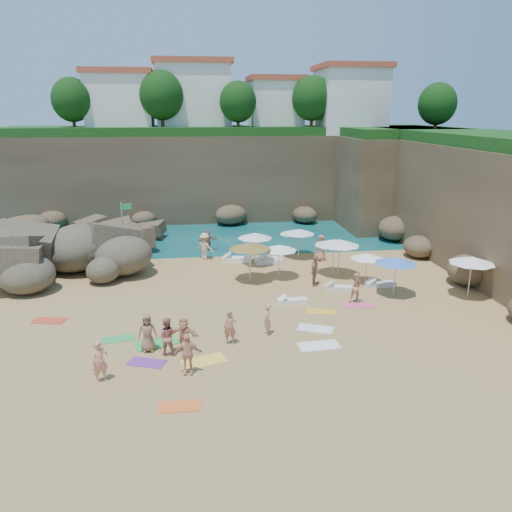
{
  "coord_description": "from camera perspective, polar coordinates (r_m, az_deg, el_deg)",
  "views": [
    {
      "loc": [
        -1.76,
        -25.0,
        10.26
      ],
      "look_at": [
        2.0,
        3.0,
        2.0
      ],
      "focal_mm": 35.0,
      "sensor_mm": 36.0,
      "label": 1
    }
  ],
  "objects": [
    {
      "name": "person_lie_2",
      "position": [
        22.91,
        -12.21,
        -10.06
      ],
      "size": [
        0.96,
        1.77,
        0.46
      ],
      "primitive_type": "imported",
      "rotation": [
        0.0,
        0.0,
        0.07
      ],
      "color": "olive",
      "rests_on": "ground"
    },
    {
      "name": "rock_outcrop",
      "position": [
        33.25,
        -19.25,
        -2.62
      ],
      "size": [
        8.59,
        6.95,
        3.12
      ],
      "primitive_type": null,
      "rotation": [
        0.0,
        0.0,
        0.15
      ],
      "color": "#686047",
      "rests_on": "ground"
    },
    {
      "name": "parasol_6",
      "position": [
        30.58,
        -0.7,
        1.18
      ],
      "size": [
        2.63,
        2.63,
        2.49
      ],
      "color": "silver",
      "rests_on": "ground"
    },
    {
      "name": "parasol_1",
      "position": [
        33.93,
        -0.12,
        2.35
      ],
      "size": [
        2.4,
        2.4,
        2.27
      ],
      "color": "silver",
      "rests_on": "ground"
    },
    {
      "name": "towel_7",
      "position": [
        27.57,
        -22.57,
        -6.84
      ],
      "size": [
        1.78,
        1.16,
        0.03
      ],
      "primitive_type": "cube",
      "rotation": [
        0.0,
        0.0,
        -0.22
      ],
      "color": "red",
      "rests_on": "ground"
    },
    {
      "name": "lounger_1",
      "position": [
        35.21,
        -2.17,
        -0.38
      ],
      "size": [
        2.12,
        0.93,
        0.32
      ],
      "primitive_type": "cube",
      "rotation": [
        0.0,
        0.0,
        -0.12
      ],
      "color": "white",
      "rests_on": "ground"
    },
    {
      "name": "person_lie_4",
      "position": [
        23.11,
        -2.96,
        -9.56
      ],
      "size": [
        0.81,
        1.64,
        0.38
      ],
      "primitive_type": "imported",
      "rotation": [
        0.0,
        0.0,
        -0.15
      ],
      "color": "#A36E51",
      "rests_on": "ground"
    },
    {
      "name": "towel_13",
      "position": [
        24.78,
        6.8,
        -8.24
      ],
      "size": [
        1.91,
        1.47,
        0.03
      ],
      "primitive_type": "cube",
      "rotation": [
        0.0,
        0.0,
        -0.41
      ],
      "color": "white",
      "rests_on": "ground"
    },
    {
      "name": "towel_6",
      "position": [
        22.04,
        -12.38,
        -11.81
      ],
      "size": [
        1.73,
        1.27,
        0.03
      ],
      "primitive_type": "cube",
      "rotation": [
        0.0,
        0.0,
        -0.35
      ],
      "color": "#722D94",
      "rests_on": "ground"
    },
    {
      "name": "towel_5",
      "position": [
        23.13,
        7.2,
        -10.12
      ],
      "size": [
        1.9,
        1.03,
        0.03
      ],
      "primitive_type": "cube",
      "rotation": [
        0.0,
        0.0,
        0.06
      ],
      "color": "white",
      "rests_on": "ground"
    },
    {
      "name": "cliff_back",
      "position": [
        50.52,
        -3.36,
        9.15
      ],
      "size": [
        44.0,
        8.0,
        8.0
      ],
      "primitive_type": "cube",
      "color": "brown",
      "rests_on": "ground"
    },
    {
      "name": "parasol_8",
      "position": [
        32.17,
        8.89,
        1.56
      ],
      "size": [
        2.52,
        2.52,
        2.38
      ],
      "color": "silver",
      "rests_on": "ground"
    },
    {
      "name": "parasol_7",
      "position": [
        31.04,
        12.58,
        0.0
      ],
      "size": [
        2.03,
        2.03,
        1.92
      ],
      "color": "silver",
      "rests_on": "ground"
    },
    {
      "name": "clifftop_trees",
      "position": [
        45.0,
        0.74,
        17.57
      ],
      "size": [
        35.6,
        23.82,
        4.4
      ],
      "color": "#11380F",
      "rests_on": "ground"
    },
    {
      "name": "towel_2",
      "position": [
        18.96,
        -8.71,
        -16.61
      ],
      "size": [
        1.54,
        0.77,
        0.03
      ],
      "primitive_type": "cube",
      "rotation": [
        0.0,
        0.0,
        0.0
      ],
      "color": "orange",
      "rests_on": "ground"
    },
    {
      "name": "person_stand_2",
      "position": [
        35.69,
        -5.88,
        1.11
      ],
      "size": [
        1.31,
        1.15,
        1.93
      ],
      "primitive_type": "imported",
      "rotation": [
        0.0,
        0.0,
        2.52
      ],
      "color": "#EEB587",
      "rests_on": "ground"
    },
    {
      "name": "lounger_0",
      "position": [
        34.74,
        1.51,
        -0.63
      ],
      "size": [
        1.92,
        0.74,
        0.29
      ],
      "primitive_type": "cube",
      "rotation": [
        0.0,
        0.0,
        -0.06
      ],
      "color": "silver",
      "rests_on": "ground"
    },
    {
      "name": "clifftop_buildings",
      "position": [
        51.02,
        -2.45,
        17.38
      ],
      "size": [
        28.48,
        9.48,
        7.0
      ],
      "color": "white",
      "rests_on": "cliff_back"
    },
    {
      "name": "towel_10",
      "position": [
        26.81,
        7.44,
        -6.31
      ],
      "size": [
        1.65,
        1.11,
        0.03
      ],
      "primitive_type": "cube",
      "rotation": [
        0.0,
        0.0,
        -0.25
      ],
      "color": "yellow",
      "rests_on": "ground"
    },
    {
      "name": "parasol_0",
      "position": [
        35.69,
        4.94,
        2.81
      ],
      "size": [
        2.27,
        2.27,
        2.15
      ],
      "color": "silver",
      "rests_on": "ground"
    },
    {
      "name": "lounger_3",
      "position": [
        27.77,
        4.18,
        -5.15
      ],
      "size": [
        1.63,
        0.65,
        0.25
      ],
      "primitive_type": "cube",
      "rotation": [
        0.0,
        0.0,
        0.07
      ],
      "color": "white",
      "rests_on": "ground"
    },
    {
      "name": "person_stand_0",
      "position": [
        20.78,
        -17.4,
        -11.45
      ],
      "size": [
        0.73,
        0.62,
        1.69
      ],
      "primitive_type": "imported",
      "rotation": [
        0.0,
        0.0,
        0.4
      ],
      "color": "tan",
      "rests_on": "ground"
    },
    {
      "name": "towel_11",
      "position": [
        24.45,
        -15.46,
        -9.11
      ],
      "size": [
        1.63,
        1.04,
        0.03
      ],
      "primitive_type": "cube",
      "rotation": [
        0.0,
        0.0,
        0.21
      ],
      "color": "green",
      "rests_on": "ground"
    },
    {
      "name": "towel_4",
      "position": [
        21.77,
        -5.96,
        -11.86
      ],
      "size": [
        2.08,
        1.47,
        0.03
      ],
      "primitive_type": "cube",
      "rotation": [
        0.0,
        0.0,
        0.31
      ],
      "color": "yellow",
      "rests_on": "ground"
    },
    {
      "name": "towel_3",
      "position": [
        23.61,
        -11.3,
        -9.75
      ],
      "size": [
        2.16,
        1.57,
        0.03
      ],
      "primitive_type": "cube",
      "rotation": [
        0.0,
        0.0,
        0.34
      ],
      "color": "green",
      "rests_on": "ground"
    },
    {
      "name": "seawater",
      "position": [
        55.97,
        -5.74,
        5.66
      ],
      "size": [
        120.0,
        120.0,
        0.0
      ],
      "primitive_type": "plane",
      "color": "#0C4751",
      "rests_on": "ground"
    },
    {
      "name": "towel_9",
      "position": [
        28.03,
        11.6,
        -5.49
      ],
      "size": [
        1.81,
        1.12,
        0.03
      ],
      "primitive_type": "cube",
      "rotation": [
        0.0,
        0.0,
        -0.17
      ],
      "color": "#DF5778",
      "rests_on": "ground"
    },
    {
      "name": "person_stand_5",
      "position": [
        38.04,
        -5.55,
        1.8
      ],
      "size": [
        1.5,
        0.58,
        1.58
      ],
      "primitive_type": "imported",
      "rotation": [
        0.0,
        0.0,
        0.11
      ],
      "color": "#A36C51",
      "rests_on": "ground"
    },
    {
      "name": "parasol_11",
      "position": [
        30.49,
        23.47,
        -0.43
      ],
      "size": [
        2.53,
        2.53,
        2.39
      ],
      "color": "silver",
      "rests_on": "ground"
    },
    {
      "name": "parasol_9",
      "position": [
        31.3,
        2.65,
        0.96
      ],
      "size": [
        2.29,
        2.29,
        2.17
      ],
      "color": "silver",
      "rests_on": "ground"
    },
    {
      "name": "person_stand_6",
      "position": [
        23.73,
        1.27,
        -7.27
      ],
      "size": [
        0.4,
        0.58,
        1.55
      ],
      "primitive_type": "imported",
      "rotation": [
        0.0,
        0.0,
        4.65
      ],
      "color": "tan",
      "rests_on": "ground"
    },
    {
      "name": "person_lie_5",
      "position": [
        28.21,
        11.42,
        -4.66
      ],
      "size": [
        1.04,
        1.8,
        0.64
      ],
      "primitive_type": "imported",
      "rotation": [
        0.0,
        0.0,
        -0.13
      ],
      "color": "#DEAA7E",
      "rests_on": "ground"
    },
    {
      "name": "person_stand_3",
      "position": [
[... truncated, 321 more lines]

